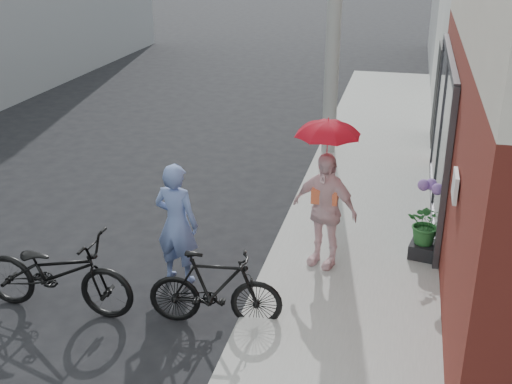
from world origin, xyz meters
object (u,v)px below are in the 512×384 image
at_px(officer, 177,224).
at_px(kimono_woman, 324,210).
at_px(planter, 424,250).
at_px(bike_left, 56,272).
at_px(bike_right, 215,289).

height_order(officer, kimono_woman, kimono_woman).
xyz_separation_m(kimono_woman, planter, (1.35, 0.52, -0.70)).
bearing_deg(kimono_woman, planter, 41.84).
height_order(officer, planter, officer).
xyz_separation_m(officer, bike_left, (-1.18, -1.03, -0.31)).
bearing_deg(kimono_woman, bike_right, -103.09).
bearing_deg(kimono_woman, officer, -138.82).
relative_size(officer, bike_right, 1.04).
bearing_deg(bike_left, planter, -62.93).
bearing_deg(bike_right, officer, 34.41).
bearing_deg(planter, bike_left, -152.84).
bearing_deg(bike_right, planter, -56.12).
height_order(bike_right, planter, bike_right).
height_order(bike_left, kimono_woman, kimono_woman).
xyz_separation_m(bike_left, kimono_woman, (3.00, 1.71, 0.40)).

